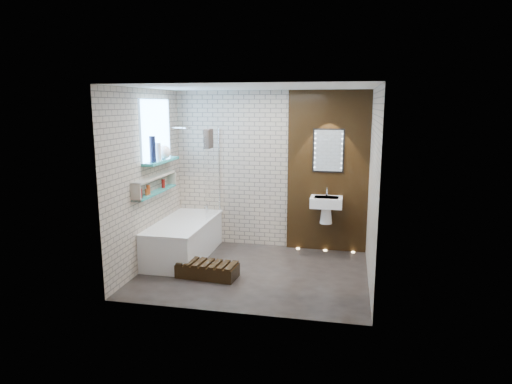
% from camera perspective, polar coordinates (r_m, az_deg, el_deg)
% --- Properties ---
extents(ground, '(3.20, 3.20, 0.00)m').
position_cam_1_polar(ground, '(6.59, -0.27, -10.11)').
color(ground, black).
rests_on(ground, ground).
extents(room_shell, '(3.24, 3.20, 2.60)m').
position_cam_1_polar(room_shell, '(6.24, -0.28, 1.09)').
color(room_shell, '#B0A18C').
rests_on(room_shell, ground).
extents(walnut_panel, '(1.30, 0.06, 2.60)m').
position_cam_1_polar(walnut_panel, '(7.37, 9.06, 2.49)').
color(walnut_panel, black).
rests_on(walnut_panel, ground).
extents(clerestory_window, '(0.18, 1.00, 0.94)m').
position_cam_1_polar(clerestory_window, '(6.99, -12.45, 6.88)').
color(clerestory_window, '#7FADE0').
rests_on(clerestory_window, room_shell).
extents(display_niche, '(0.14, 1.30, 0.26)m').
position_cam_1_polar(display_niche, '(6.87, -12.59, 0.91)').
color(display_niche, teal).
rests_on(display_niche, room_shell).
extents(bathtub, '(0.79, 1.74, 0.70)m').
position_cam_1_polar(bathtub, '(7.24, -9.09, -5.86)').
color(bathtub, white).
rests_on(bathtub, ground).
extents(bath_screen, '(0.01, 0.78, 1.40)m').
position_cam_1_polar(bath_screen, '(7.31, -5.50, 2.36)').
color(bath_screen, white).
rests_on(bath_screen, bathtub).
extents(towel, '(0.09, 0.23, 0.30)m').
position_cam_1_polar(towel, '(7.07, -6.04, 6.70)').
color(towel, black).
rests_on(towel, bath_screen).
extents(shower_head, '(0.18, 0.18, 0.02)m').
position_cam_1_polar(shower_head, '(7.43, -8.67, 8.01)').
color(shower_head, silver).
rests_on(shower_head, room_shell).
extents(washbasin, '(0.50, 0.36, 0.58)m').
position_cam_1_polar(washbasin, '(7.27, 8.86, -1.72)').
color(washbasin, white).
rests_on(washbasin, walnut_panel).
extents(led_mirror, '(0.50, 0.02, 0.70)m').
position_cam_1_polar(led_mirror, '(7.28, 9.13, 5.17)').
color(led_mirror, black).
rests_on(led_mirror, walnut_panel).
extents(walnut_step, '(0.86, 0.44, 0.19)m').
position_cam_1_polar(walnut_step, '(6.43, -6.15, -9.83)').
color(walnut_step, black).
rests_on(walnut_step, ground).
extents(niche_bottles, '(0.06, 0.85, 0.14)m').
position_cam_1_polar(niche_bottles, '(6.72, -13.20, 0.35)').
color(niche_bottles, maroon).
rests_on(niche_bottles, display_niche).
extents(sill_vases, '(0.21, 0.54, 0.38)m').
position_cam_1_polar(sill_vases, '(6.95, -11.96, 5.02)').
color(sill_vases, white).
rests_on(sill_vases, clerestory_window).
extents(floor_uplights, '(0.96, 0.06, 0.01)m').
position_cam_1_polar(floor_uplights, '(7.60, 8.74, -7.29)').
color(floor_uplights, '#FFD899').
rests_on(floor_uplights, ground).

